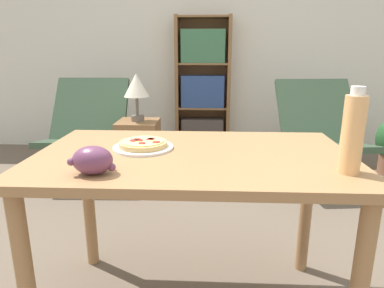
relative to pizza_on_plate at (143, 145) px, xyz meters
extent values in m
cube|color=silver|center=(0.31, 2.65, 0.55)|extent=(8.00, 0.05, 2.60)
cube|color=#A37549|center=(0.21, -0.05, -0.03)|extent=(1.25, 0.76, 0.03)
cylinder|color=#A37549|center=(-0.36, -0.37, -0.40)|extent=(0.06, 0.06, 0.70)
cylinder|color=#A37549|center=(-0.36, 0.27, -0.40)|extent=(0.06, 0.06, 0.70)
cylinder|color=#A37549|center=(0.78, 0.27, -0.40)|extent=(0.06, 0.06, 0.70)
cylinder|color=white|center=(0.00, 0.00, -0.01)|extent=(0.25, 0.25, 0.01)
cylinder|color=#DBB26B|center=(0.00, 0.00, 0.00)|extent=(0.20, 0.20, 0.02)
cylinder|color=#EACC7A|center=(0.00, 0.00, 0.02)|extent=(0.17, 0.17, 0.00)
cylinder|color=#A83328|center=(-0.03, 0.02, 0.02)|extent=(0.03, 0.03, 0.00)
cylinder|color=#A83328|center=(-0.04, 0.00, 0.02)|extent=(0.03, 0.03, 0.00)
cylinder|color=#A83328|center=(0.03, 0.03, 0.02)|extent=(0.03, 0.03, 0.00)
cylinder|color=#A83328|center=(0.06, -0.02, 0.02)|extent=(0.03, 0.03, 0.00)
cylinder|color=#A83328|center=(0.02, 0.02, 0.02)|extent=(0.03, 0.03, 0.00)
cylinder|color=#A83328|center=(0.00, -0.04, 0.02)|extent=(0.03, 0.03, 0.00)
cylinder|color=#A83328|center=(-0.02, 0.00, 0.02)|extent=(0.03, 0.03, 0.00)
ellipsoid|color=#6B3856|center=(-0.11, -0.31, 0.03)|extent=(0.13, 0.10, 0.09)
sphere|color=#6B3856|center=(-0.13, -0.31, 0.03)|extent=(0.03, 0.03, 0.03)
sphere|color=#6B3856|center=(-0.09, -0.30, 0.03)|extent=(0.02, 0.02, 0.02)
sphere|color=#6B3856|center=(-0.14, -0.30, 0.04)|extent=(0.02, 0.02, 0.02)
sphere|color=#6B3856|center=(-0.08, -0.32, 0.02)|extent=(0.03, 0.03, 0.03)
sphere|color=#6B3856|center=(-0.07, -0.31, 0.04)|extent=(0.03, 0.03, 0.03)
sphere|color=#6B3856|center=(-0.05, -0.31, 0.01)|extent=(0.03, 0.03, 0.03)
sphere|color=#6B3856|center=(-0.10, -0.29, 0.00)|extent=(0.03, 0.03, 0.03)
sphere|color=#6B3856|center=(-0.08, -0.31, 0.02)|extent=(0.02, 0.02, 0.02)
sphere|color=#6B3856|center=(-0.17, -0.33, 0.03)|extent=(0.03, 0.03, 0.03)
sphere|color=#6B3856|center=(-0.07, -0.26, 0.02)|extent=(0.02, 0.02, 0.02)
sphere|color=#6B3856|center=(-0.09, -0.31, 0.03)|extent=(0.02, 0.02, 0.02)
cylinder|color=#EFB270|center=(0.74, -0.25, 0.11)|extent=(0.07, 0.07, 0.26)
cylinder|color=white|center=(0.74, -0.25, 0.26)|extent=(0.04, 0.04, 0.03)
cube|color=slate|center=(-0.82, 1.50, -0.70)|extent=(0.63, 0.57, 0.10)
cube|color=#334733|center=(-0.82, 1.42, -0.39)|extent=(0.68, 0.52, 0.14)
cube|color=#334733|center=(-0.82, 1.73, -0.15)|extent=(0.68, 0.43, 0.55)
cube|color=slate|center=(1.25, 1.47, -0.70)|extent=(0.67, 0.61, 0.10)
cube|color=#334733|center=(1.25, 1.39, -0.39)|extent=(0.72, 0.57, 0.14)
cube|color=#334733|center=(1.22, 1.69, -0.15)|extent=(0.71, 0.48, 0.55)
cube|color=brown|center=(-0.08, 2.50, 0.00)|extent=(0.04, 0.25, 1.49)
cube|color=brown|center=(0.48, 2.50, 0.00)|extent=(0.04, 0.25, 1.49)
cube|color=brown|center=(0.20, 2.62, 0.00)|extent=(0.60, 0.01, 1.49)
cube|color=brown|center=(0.20, 2.50, -0.73)|extent=(0.53, 0.24, 0.02)
cube|color=#4C423D|center=(0.20, 2.48, -0.55)|extent=(0.47, 0.18, 0.35)
cube|color=brown|center=(0.20, 2.50, -0.25)|extent=(0.53, 0.24, 0.02)
cube|color=navy|center=(0.20, 2.48, -0.06)|extent=(0.47, 0.18, 0.35)
cube|color=brown|center=(0.20, 2.50, 0.24)|extent=(0.53, 0.24, 0.02)
cube|color=#3D704C|center=(0.20, 2.48, 0.42)|extent=(0.47, 0.18, 0.35)
cube|color=brown|center=(0.20, 2.50, 0.72)|extent=(0.53, 0.24, 0.02)
cube|color=brown|center=(-0.33, 1.45, -0.47)|extent=(0.34, 0.34, 0.56)
cylinder|color=#665B51|center=(-0.33, 1.45, -0.17)|extent=(0.11, 0.11, 0.05)
cylinder|color=#665B51|center=(-0.33, 1.45, -0.07)|extent=(0.02, 0.02, 0.16)
cone|color=beige|center=(-0.33, 1.45, 0.10)|extent=(0.21, 0.21, 0.19)
camera|label=1|loc=(0.27, -1.36, 0.38)|focal=32.00mm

